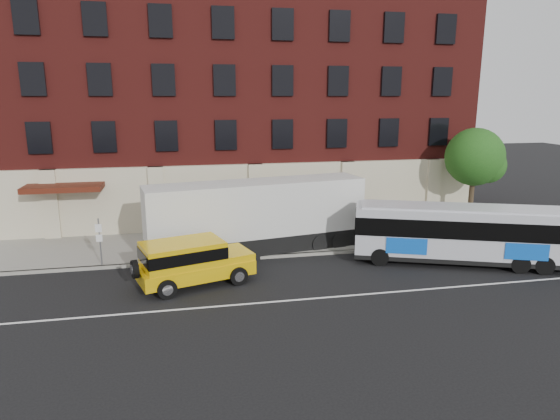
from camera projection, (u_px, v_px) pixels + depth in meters
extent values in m
plane|color=black|center=(299.00, 305.00, 19.64)|extent=(120.00, 120.00, 0.00)
cube|color=gray|center=(263.00, 240.00, 28.22)|extent=(60.00, 6.00, 0.15)
cube|color=gray|center=(272.00, 256.00, 25.35)|extent=(60.00, 0.25, 0.15)
cube|color=silver|center=(296.00, 300.00, 20.12)|extent=(60.00, 0.12, 0.01)
cube|color=#5D1916|center=(244.00, 105.00, 34.12)|extent=(30.00, 10.00, 15.00)
cube|color=#BDB396|center=(255.00, 196.00, 30.46)|extent=(30.00, 0.35, 4.00)
cube|color=#48170C|center=(64.00, 187.00, 27.31)|extent=(4.20, 2.20, 0.30)
cube|color=#BDB396|center=(51.00, 204.00, 28.09)|extent=(0.90, 0.55, 4.00)
cube|color=#BDB396|center=(157.00, 200.00, 29.23)|extent=(0.90, 0.55, 4.00)
cube|color=#BDB396|center=(256.00, 196.00, 30.37)|extent=(0.90, 0.55, 4.00)
cube|color=#BDB396|center=(347.00, 192.00, 31.51)|extent=(0.90, 0.55, 4.00)
cube|color=#BDB396|center=(432.00, 189.00, 32.64)|extent=(0.90, 0.55, 4.00)
cube|color=black|center=(39.00, 138.00, 27.33)|extent=(1.30, 0.20, 1.80)
cube|color=black|center=(104.00, 137.00, 28.00)|extent=(1.30, 0.20, 1.80)
cube|color=black|center=(167.00, 136.00, 28.66)|extent=(1.30, 0.20, 1.80)
cube|color=black|center=(226.00, 135.00, 29.32)|extent=(1.30, 0.20, 1.80)
cube|color=black|center=(283.00, 134.00, 29.99)|extent=(1.30, 0.20, 1.80)
cube|color=black|center=(337.00, 133.00, 30.65)|extent=(1.30, 0.20, 1.80)
cube|color=black|center=(389.00, 133.00, 31.32)|extent=(1.30, 0.20, 1.80)
cube|color=black|center=(438.00, 132.00, 31.98)|extent=(1.30, 0.20, 1.80)
cube|color=black|center=(33.00, 79.00, 26.60)|extent=(1.30, 0.20, 1.80)
cube|color=black|center=(100.00, 80.00, 27.26)|extent=(1.30, 0.20, 1.80)
cube|color=black|center=(164.00, 80.00, 27.93)|extent=(1.30, 0.20, 1.80)
cube|color=black|center=(224.00, 80.00, 28.59)|extent=(1.30, 0.20, 1.80)
cube|color=black|center=(283.00, 81.00, 29.26)|extent=(1.30, 0.20, 1.80)
cube|color=black|center=(338.00, 81.00, 29.92)|extent=(1.30, 0.20, 1.80)
cube|color=black|center=(391.00, 81.00, 30.59)|extent=(1.30, 0.20, 1.80)
cube|color=black|center=(442.00, 82.00, 31.25)|extent=(1.30, 0.20, 1.80)
cube|color=black|center=(26.00, 17.00, 25.86)|extent=(1.30, 0.20, 1.80)
cube|color=black|center=(95.00, 19.00, 26.53)|extent=(1.30, 0.20, 1.80)
cube|color=black|center=(160.00, 21.00, 27.19)|extent=(1.30, 0.20, 1.80)
cube|color=black|center=(223.00, 23.00, 27.86)|extent=(1.30, 0.20, 1.80)
cube|color=black|center=(283.00, 24.00, 28.52)|extent=(1.30, 0.20, 1.80)
cube|color=black|center=(340.00, 26.00, 29.19)|extent=(1.30, 0.20, 1.80)
cube|color=black|center=(394.00, 28.00, 29.85)|extent=(1.30, 0.20, 1.80)
cube|color=black|center=(446.00, 29.00, 30.52)|extent=(1.30, 0.20, 1.80)
cube|color=black|center=(79.00, 209.00, 28.49)|extent=(2.60, 0.15, 2.80)
cube|color=black|center=(183.00, 205.00, 29.63)|extent=(2.60, 0.15, 2.80)
cube|color=black|center=(279.00, 201.00, 30.77)|extent=(2.60, 0.15, 2.80)
cube|color=black|center=(368.00, 197.00, 31.91)|extent=(2.60, 0.15, 2.80)
cylinder|color=slate|center=(100.00, 243.00, 23.66)|extent=(0.07, 0.07, 2.50)
cube|color=white|center=(98.00, 228.00, 23.33)|extent=(0.30, 0.03, 0.40)
cube|color=white|center=(99.00, 238.00, 23.45)|extent=(0.30, 0.03, 0.35)
cylinder|color=#322319|center=(471.00, 202.00, 30.90)|extent=(0.32, 0.32, 3.00)
sphere|color=#153E11|center=(475.00, 157.00, 30.23)|extent=(3.60, 3.60, 3.60)
sphere|color=#153E11|center=(488.00, 165.00, 30.10)|extent=(2.20, 2.20, 2.20)
sphere|color=#153E11|center=(462.00, 163.00, 30.59)|extent=(2.00, 2.00, 2.00)
cube|color=#B9BBC4|center=(464.00, 233.00, 24.19)|extent=(10.76, 5.86, 2.53)
cube|color=black|center=(462.00, 256.00, 24.46)|extent=(10.81, 5.91, 0.22)
cube|color=#B9BBC4|center=(466.00, 208.00, 23.89)|extent=(10.16, 5.42, 0.11)
cube|color=black|center=(464.00, 225.00, 24.09)|extent=(10.85, 5.95, 0.89)
cube|color=blue|center=(406.00, 246.00, 23.66)|extent=(1.84, 0.73, 0.80)
cube|color=blue|center=(513.00, 238.00, 24.96)|extent=(1.84, 0.73, 0.80)
cylinder|color=black|center=(380.00, 257.00, 24.14)|extent=(0.93, 0.56, 0.89)
cylinder|color=black|center=(379.00, 245.00, 26.07)|extent=(0.93, 0.56, 0.89)
cylinder|color=black|center=(520.00, 264.00, 23.08)|extent=(0.93, 0.56, 0.89)
cylinder|color=black|center=(508.00, 251.00, 25.01)|extent=(0.93, 0.56, 0.89)
cylinder|color=black|center=(544.00, 266.00, 22.91)|extent=(0.93, 0.56, 0.89)
cylinder|color=black|center=(530.00, 252.00, 24.84)|extent=(0.93, 0.56, 0.89)
cube|color=#E4B109|center=(196.00, 269.00, 21.74)|extent=(5.40, 3.46, 0.63)
cube|color=#E4B109|center=(183.00, 253.00, 21.28)|extent=(3.89, 2.96, 1.04)
cube|color=black|center=(183.00, 252.00, 21.27)|extent=(3.94, 3.02, 0.52)
cube|color=#E4B109|center=(231.00, 254.00, 22.43)|extent=(2.08, 2.35, 0.31)
cube|color=black|center=(247.00, 259.00, 22.89)|extent=(0.55, 1.61, 0.57)
cylinder|color=black|center=(135.00, 269.00, 20.40)|extent=(0.45, 0.83, 0.79)
cylinder|color=black|center=(238.00, 276.00, 21.67)|extent=(0.88, 0.52, 0.83)
cylinder|color=silver|center=(238.00, 276.00, 21.67)|extent=(0.53, 0.43, 0.46)
cylinder|color=black|center=(221.00, 262.00, 23.42)|extent=(0.88, 0.52, 0.83)
cylinder|color=silver|center=(221.00, 262.00, 23.42)|extent=(0.53, 0.43, 0.46)
cylinder|color=black|center=(167.00, 289.00, 20.18)|extent=(0.88, 0.52, 0.83)
cylinder|color=silver|center=(167.00, 289.00, 20.18)|extent=(0.53, 0.43, 0.46)
cylinder|color=black|center=(154.00, 274.00, 21.93)|extent=(0.88, 0.52, 0.83)
cylinder|color=silver|center=(154.00, 274.00, 21.93)|extent=(0.53, 0.43, 0.46)
cube|color=black|center=(257.00, 243.00, 26.14)|extent=(11.88, 4.32, 1.07)
cube|color=silver|center=(257.00, 208.00, 25.70)|extent=(11.88, 4.36, 2.82)
cylinder|color=black|center=(180.00, 260.00, 23.60)|extent=(1.00, 0.44, 0.97)
cylinder|color=black|center=(172.00, 247.00, 25.63)|extent=(1.00, 0.44, 0.97)
cylinder|color=black|center=(203.00, 257.00, 24.01)|extent=(1.00, 0.44, 0.97)
cylinder|color=black|center=(194.00, 244.00, 26.04)|extent=(1.00, 0.44, 0.97)
cylinder|color=black|center=(320.00, 243.00, 26.27)|extent=(1.00, 0.44, 0.97)
cylinder|color=black|center=(303.00, 233.00, 28.30)|extent=(1.00, 0.44, 0.97)
cylinder|color=black|center=(339.00, 241.00, 26.68)|extent=(1.00, 0.44, 0.97)
cylinder|color=black|center=(321.00, 231.00, 28.71)|extent=(1.00, 0.44, 0.97)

